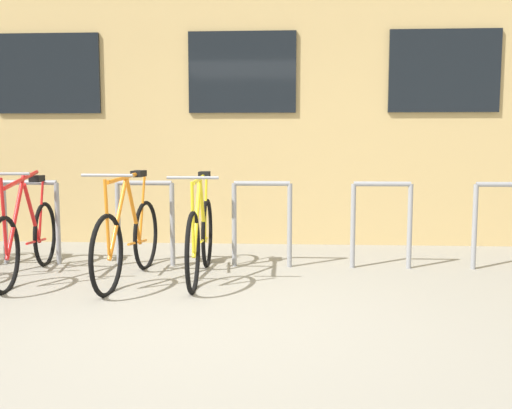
% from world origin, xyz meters
% --- Properties ---
extents(ground_plane, '(42.00, 42.00, 0.00)m').
position_xyz_m(ground_plane, '(0.00, 0.00, 0.00)').
color(ground_plane, gray).
extents(storefront_building, '(28.00, 7.74, 6.30)m').
position_xyz_m(storefront_building, '(0.00, 7.05, 3.15)').
color(storefront_building, tan).
rests_on(storefront_building, ground).
extents(bike_rack, '(6.61, 0.05, 0.88)m').
position_xyz_m(bike_rack, '(-0.30, 1.90, 0.53)').
color(bike_rack, gray).
rests_on(bike_rack, ground).
extents(bicycle_orange, '(0.44, 1.73, 1.03)m').
position_xyz_m(bicycle_orange, '(-0.90, 1.26, 0.38)').
color(bicycle_orange, black).
rests_on(bicycle_orange, ground).
extents(bicycle_yellow, '(0.44, 1.75, 1.00)m').
position_xyz_m(bicycle_yellow, '(-0.25, 1.40, 0.39)').
color(bicycle_yellow, black).
rests_on(bicycle_yellow, ground).
extents(bicycle_red, '(0.44, 1.76, 1.03)m').
position_xyz_m(bicycle_red, '(-1.88, 1.32, 0.37)').
color(bicycle_red, black).
rests_on(bicycle_red, ground).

